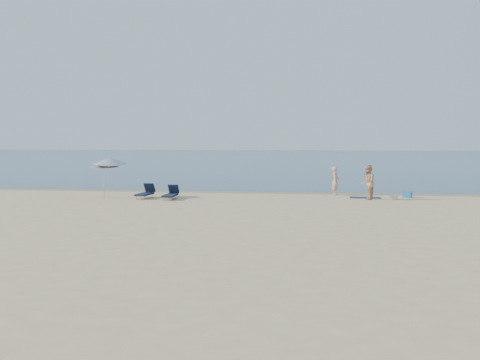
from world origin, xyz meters
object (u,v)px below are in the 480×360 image
object	(u,v)px
person_right	(368,182)
umbrella_near	(110,161)
blue_cooler	(407,195)
person_left	(336,181)

from	to	relation	value
person_right	umbrella_near	bearing A→B (deg)	-75.18
person_right	blue_cooler	size ratio (longest dim) A/B	4.03
person_left	blue_cooler	distance (m)	4.20
umbrella_near	person_right	bearing A→B (deg)	-15.73
person_right	blue_cooler	distance (m)	2.97
person_left	umbrella_near	size ratio (longest dim) A/B	0.71
person_left	umbrella_near	distance (m)	13.20
person_left	person_right	size ratio (longest dim) A/B	0.90
person_left	person_right	xyz separation A→B (m)	(1.75, -2.49, 0.10)
person_left	umbrella_near	world-z (taller)	umbrella_near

